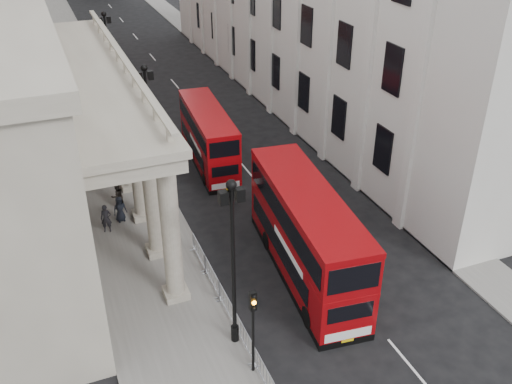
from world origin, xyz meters
The scene contains 13 objects.
sidewalk_west centered at (-3.00, 30.00, 0.06)m, with size 6.00×140.00×0.12m, color slate.
sidewalk_east centered at (13.50, 30.00, 0.06)m, with size 3.00×140.00×0.12m, color slate.
kerb centered at (-0.05, 30.00, 0.07)m, with size 0.20×140.00×0.14m, color slate.
lamp_post_south centered at (-0.60, 4.00, 4.91)m, with size 1.05×0.44×8.32m.
lamp_post_mid centered at (-0.60, 20.00, 4.91)m, with size 1.05×0.44×8.32m.
lamp_post_north centered at (-0.60, 36.00, 4.91)m, with size 1.05×0.44×8.32m.
traffic_light centered at (-0.50, 1.98, 3.11)m, with size 0.28×0.33×4.30m.
crowd_barriers centered at (-0.35, 2.23, 0.67)m, with size 0.50×18.75×1.10m.
bus_near centered at (4.61, 7.47, 2.57)m, with size 3.90×11.60×4.91m.
bus_far centered at (3.87, 21.87, 2.15)m, with size 3.03×9.70×4.12m.
pedestrian_a centered at (-4.57, 15.24, 1.00)m, with size 0.64×0.42×1.75m, color black.
pedestrian_b centered at (-3.50, 17.67, 1.01)m, with size 0.87×0.67×1.78m, color black.
pedestrian_c centered at (-3.62, 16.11, 0.94)m, with size 0.80×0.52×1.64m, color black.
Camera 1 is at (-6.87, -14.29, 18.90)m, focal length 40.00 mm.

